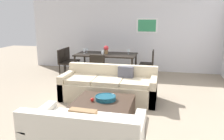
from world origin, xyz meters
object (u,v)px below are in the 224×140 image
Objects in this scene: apple_on_coffee_table at (92,100)px; dining_chair_foot at (98,67)px; dining_chair_left_far at (70,58)px; wine_glass_left_far at (87,49)px; dining_table at (106,56)px; wine_glass_foot at (102,52)px; dining_chair_left_near at (64,61)px; centerpiece_vase at (106,49)px; dining_chair_right_far at (149,62)px; loveseat_white at (85,138)px; wine_glass_right_far at (129,51)px; wine_glass_left_near at (84,50)px; decorative_bowl at (106,98)px; coffee_table at (103,110)px; sofa_beige at (109,87)px.

apple_on_coffee_table is 0.08× the size of dining_chair_foot.
wine_glass_left_far is at bearing -8.82° from dining_chair_left_far.
wine_glass_foot is (-0.00, -0.45, 0.18)m from dining_table.
dining_chair_left_near is 3.28× the size of centerpiece_vase.
dining_chair_right_far is 3.28× the size of centerpiece_vase.
apple_on_coffee_table is 0.49× the size of wine_glass_left_far.
loveseat_white is 10.99× the size of wine_glass_left_far.
dining_chair_right_far is (0.54, 4.67, 0.21)m from loveseat_white.
centerpiece_vase is at bearing -170.89° from wine_glass_right_far.
loveseat_white is 4.85m from wine_glass_left_far.
apple_on_coffee_table is at bearing -102.94° from dining_chair_right_far.
apple_on_coffee_table is 3.38m from centerpiece_vase.
dining_chair_foot is (-1.38, -1.15, 0.00)m from dining_chair_right_far.
wine_glass_right_far reaches higher than dining_chair_foot.
wine_glass_foot is at bearing -26.33° from dining_chair_left_far.
wine_glass_left_near is (-1.56, 4.31, 0.57)m from loveseat_white.
dining_chair_foot is at bearing -90.00° from dining_table.
wine_glass_right_far is (-0.09, 3.28, 0.43)m from decorative_bowl.
wine_glass_left_far reaches higher than dining_chair_left_near.
wine_glass_left_near reaches higher than wine_glass_right_far.
loveseat_white is 1.80× the size of dining_chair_foot.
wine_glass_left_far reaches higher than decorative_bowl.
wine_glass_right_far is at bearing 91.66° from loveseat_white.
coffee_table is 3.49m from wine_glass_left_near.
apple_on_coffee_table is 0.08× the size of dining_chair_left_near.
wine_glass_left_far is 0.54× the size of centerpiece_vase.
decorative_bowl is 2.29× the size of wine_glass_foot.
dining_chair_left_far reaches higher than apple_on_coffee_table.
dining_chair_left_far is at bearing 140.22° from dining_chair_foot.
dining_table is 0.49m from wine_glass_foot.
dining_chair_left_far is at bearing 90.00° from dining_chair_left_near.
dining_chair_foot is (-0.84, 3.51, 0.21)m from loveseat_white.
coffee_table is 2.44m from dining_chair_foot.
sofa_beige is 14.42× the size of wine_glass_right_far.
wine_glass_left_far is (-2.10, -0.10, 0.35)m from dining_chair_right_far.
dining_chair_foot is at bearing -89.77° from centerpiece_vase.
wine_glass_right_far is at bearing 39.16° from wine_glass_foot.
sofa_beige is 1.16m from coffee_table.
loveseat_white is 4.70m from dining_chair_right_far.
wine_glass_left_near is at bearing -169.89° from wine_glass_right_far.
dining_table is 2.22× the size of dining_chair_left_near.
dining_chair_left_far is at bearing 130.84° from sofa_beige.
loveseat_white is 9.68× the size of wine_glass_left_near.
dining_chair_foot reaches higher than loveseat_white.
loveseat_white is at bearing -79.20° from centerpiece_vase.
wine_glass_foot is at bearing 106.53° from decorative_bowl.
dining_chair_left_near is at bearing -170.30° from wine_glass_right_far.
centerpiece_vase is (-0.00, 0.01, 0.21)m from dining_table.
centerpiece_vase is (0.71, 0.14, 0.04)m from wine_glass_left_near.
decorative_bowl reaches higher than apple_on_coffee_table.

